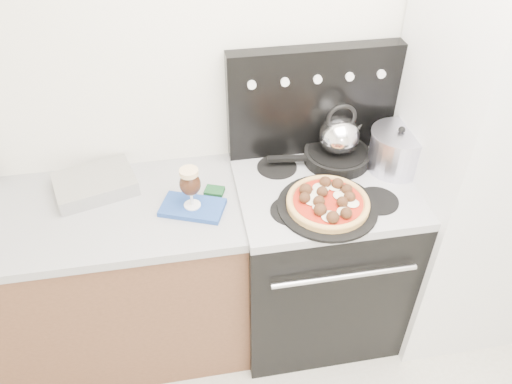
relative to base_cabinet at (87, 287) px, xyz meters
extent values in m
cube|color=white|center=(1.02, 0.30, 0.82)|extent=(3.50, 0.01, 2.50)
cube|color=brown|center=(0.00, 0.00, 0.00)|extent=(1.45, 0.60, 0.86)
cube|color=#9E9EA1|center=(0.00, 0.00, 0.45)|extent=(1.48, 0.63, 0.04)
cube|color=black|center=(1.10, -0.02, 0.01)|extent=(0.76, 0.65, 0.88)
cube|color=#ADADB2|center=(1.10, -0.02, 0.47)|extent=(0.76, 0.65, 0.04)
cube|color=black|center=(1.10, 0.25, 0.74)|extent=(0.76, 0.08, 0.50)
cube|color=silver|center=(1.80, -0.05, 0.52)|extent=(0.64, 0.68, 1.90)
cube|color=silver|center=(0.13, 0.13, 0.50)|extent=(0.38, 0.32, 0.07)
cube|color=#21438F|center=(0.53, -0.07, 0.48)|extent=(0.29, 0.23, 0.02)
cylinder|color=black|center=(1.07, -0.18, 0.50)|extent=(0.42, 0.42, 0.01)
cylinder|color=black|center=(1.20, 0.13, 0.52)|extent=(0.33, 0.33, 0.05)
cylinder|color=silver|center=(1.44, 0.03, 0.58)|extent=(0.25, 0.25, 0.18)
camera|label=1|loc=(0.52, -1.63, 1.84)|focal=35.00mm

